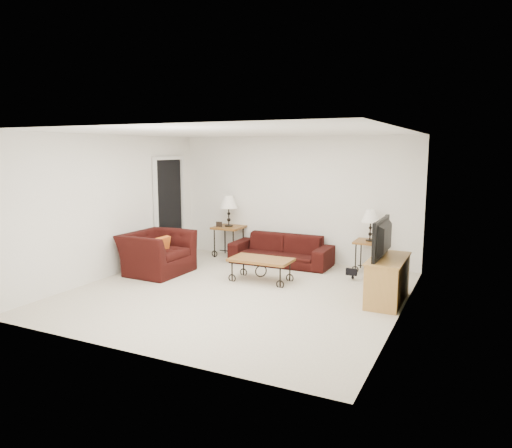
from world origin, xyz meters
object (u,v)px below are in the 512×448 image
(side_table_right, at_px, (369,256))
(lamp_right, at_px, (370,225))
(backpack, at_px, (353,269))
(tv_stand, at_px, (387,280))
(sofa, at_px, (281,250))
(lamp_left, at_px, (229,211))
(side_table_left, at_px, (229,241))
(coffee_table, at_px, (261,270))
(television, at_px, (388,238))
(armchair, at_px, (157,253))

(side_table_right, xyz_separation_m, lamp_right, (0.00, 0.00, 0.58))
(backpack, bearing_deg, tv_stand, -65.42)
(sofa, distance_m, side_table_right, 1.70)
(lamp_left, relative_size, tv_stand, 0.58)
(side_table_left, height_order, coffee_table, side_table_left)
(side_table_left, relative_size, lamp_left, 1.00)
(lamp_right, bearing_deg, television, -69.62)
(side_table_left, bearing_deg, coffee_table, -45.35)
(lamp_left, relative_size, backpack, 1.70)
(side_table_left, xyz_separation_m, lamp_right, (2.96, 0.00, 0.55))
(coffee_table, bearing_deg, television, -5.21)
(lamp_right, xyz_separation_m, backpack, (-0.14, -0.64, -0.68))
(side_table_right, height_order, tv_stand, tv_stand)
(lamp_left, height_order, backpack, lamp_left)
(lamp_right, bearing_deg, tv_stand, -69.00)
(coffee_table, bearing_deg, lamp_right, 43.28)
(lamp_right, bearing_deg, side_table_left, 180.00)
(television, bearing_deg, lamp_right, -159.62)
(lamp_left, bearing_deg, side_table_right, 0.00)
(side_table_left, relative_size, side_table_right, 1.11)
(side_table_left, xyz_separation_m, tv_stand, (3.59, -1.64, 0.01))
(sofa, xyz_separation_m, backpack, (1.56, -0.46, -0.10))
(armchair, relative_size, backpack, 3.06)
(lamp_right, xyz_separation_m, armchair, (-3.48, -1.77, -0.50))
(side_table_right, xyz_separation_m, tv_stand, (0.63, -1.64, 0.04))
(coffee_table, distance_m, tv_stand, 2.18)
(tv_stand, bearing_deg, lamp_right, 111.00)
(armchair, distance_m, tv_stand, 4.11)
(lamp_right, distance_m, armchair, 3.93)
(lamp_right, distance_m, tv_stand, 1.84)
(lamp_left, bearing_deg, lamp_right, 0.00)
(armchair, bearing_deg, coffee_table, -78.83)
(sofa, height_order, tv_stand, tv_stand)
(side_table_right, distance_m, coffee_table, 2.11)
(side_table_right, distance_m, tv_stand, 1.76)
(side_table_left, relative_size, tv_stand, 0.58)
(sofa, bearing_deg, lamp_right, 6.07)
(lamp_left, height_order, coffee_table, lamp_left)
(side_table_left, bearing_deg, lamp_left, 0.00)
(lamp_right, bearing_deg, backpack, -102.06)
(television, relative_size, backpack, 2.64)
(lamp_right, bearing_deg, lamp_left, 180.00)
(sofa, relative_size, tv_stand, 1.78)
(side_table_left, distance_m, lamp_left, 0.64)
(backpack, bearing_deg, lamp_left, 154.20)
(lamp_left, relative_size, lamp_right, 1.11)
(lamp_left, xyz_separation_m, lamp_right, (2.96, 0.00, -0.09))
(lamp_left, distance_m, lamp_right, 2.96)
(coffee_table, distance_m, backpack, 1.61)
(side_table_right, height_order, lamp_right, lamp_right)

